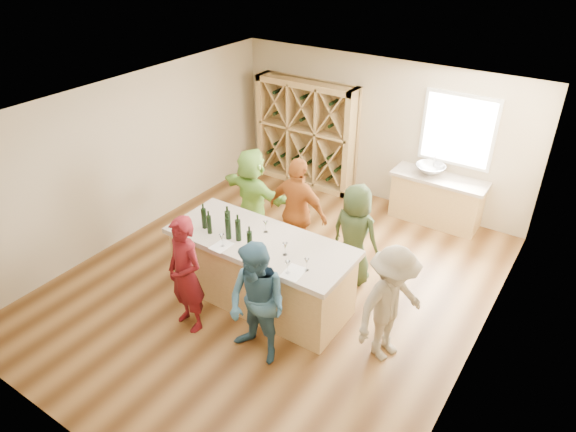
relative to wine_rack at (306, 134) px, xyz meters
The scene contains 36 objects.
floor 3.78m from the wine_rack, 65.36° to the right, with size 6.00×7.00×0.10m, color brown.
ceiling 4.00m from the wine_rack, 65.36° to the right, with size 6.00×7.00×0.10m, color white.
wall_back 1.56m from the wine_rack, 10.57° to the left, with size 6.00×0.10×2.80m, color tan.
wall_front 6.99m from the wine_rack, 77.60° to the right, with size 6.00×0.10×2.80m, color tan.
wall_left 3.63m from the wine_rack, 115.36° to the right, with size 0.10×7.00×2.80m, color tan.
wall_right 5.61m from the wine_rack, 35.70° to the right, with size 0.10×7.00×2.80m, color tan.
window_frame 3.08m from the wine_rack, ahead, with size 1.30×0.06×1.30m, color white.
window_pane 3.07m from the wine_rack, ahead, with size 1.18×0.01×1.18m, color white.
wine_rack is the anchor object (origin of this frame).
back_counter_base 2.98m from the wine_rack, ahead, with size 1.60×0.58×0.86m, color tan.
back_counter_top 2.91m from the wine_rack, ahead, with size 1.70×0.62×0.06m, color #B8A897.
sink 2.70m from the wine_rack, ahead, with size 0.54×0.54×0.19m, color silver.
faucet 2.70m from the wine_rack, ahead, with size 0.02×0.02×0.30m, color silver.
tasting_counter_base 4.08m from the wine_rack, 67.16° to the right, with size 2.60×1.00×1.00m, color tan.
tasting_counter_top 4.04m from the wine_rack, 67.16° to the right, with size 2.72×1.12×0.08m, color #B8A897.
wine_bottle_a 3.98m from the wine_rack, 79.67° to the right, with size 0.08×0.08×0.31m, color black.
wine_bottle_b 4.08m from the wine_rack, 77.67° to the right, with size 0.07×0.07×0.28m, color black.
wine_bottle_c 3.97m from the wine_rack, 74.29° to the right, with size 0.08×0.08×0.33m, color black.
wine_bottle_d 4.12m from the wine_rack, 73.30° to the right, with size 0.08×0.08×0.33m, color black.
wine_bottle_e 4.12m from the wine_rack, 71.22° to the right, with size 0.08×0.08×0.32m, color black.
wine_glass_a 4.33m from the wine_rack, 73.37° to the right, with size 0.07×0.07×0.20m, color white.
wine_glass_b 4.56m from the wine_rack, 66.87° to the right, with size 0.07×0.07×0.18m, color white.
wine_glass_c 4.77m from the wine_rack, 60.84° to the right, with size 0.07×0.07×0.18m, color white.
wine_glass_d 4.37m from the wine_rack, 61.70° to the right, with size 0.07×0.07×0.19m, color white.
wine_glass_e 4.69m from the wine_rack, 57.94° to the right, with size 0.06×0.06×0.16m, color white.
tasting_menu_a 4.33m from the wine_rack, 73.58° to the right, with size 0.22×0.30×0.00m, color white.
tasting_menu_b 4.46m from the wine_rack, 66.57° to the right, with size 0.22×0.30×0.00m, color white.
tasting_menu_c 4.75m from the wine_rack, 59.94° to the right, with size 0.24×0.33×0.00m, color white.
person_near_left 4.83m from the wine_rack, 77.43° to the right, with size 0.63×0.46×1.72m, color #590F14.
person_near_right 5.15m from the wine_rack, 64.70° to the right, with size 0.83×0.46×1.71m, color #335972.
person_server 5.15m from the wine_rack, 46.18° to the right, with size 1.07×0.50×1.65m, color gray.
person_far_mid 2.94m from the wine_rack, 60.45° to the right, with size 1.07×0.55×1.83m, color #994C19.
person_far_right 3.51m from the wine_rack, 45.76° to the right, with size 0.80×0.52×1.64m, color #263319.
person_far_left 2.47m from the wine_rack, 79.68° to the right, with size 1.59×0.57×1.71m, color #8CC64C.
wine_bottle_f 4.34m from the wine_rack, 68.09° to the right, with size 0.07×0.07×0.30m, color black.
wine_glass_f 3.84m from the wine_rack, 66.68° to the right, with size 0.07×0.07×0.18m, color white.
Camera 1 is at (3.73, -5.24, 5.00)m, focal length 32.00 mm.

